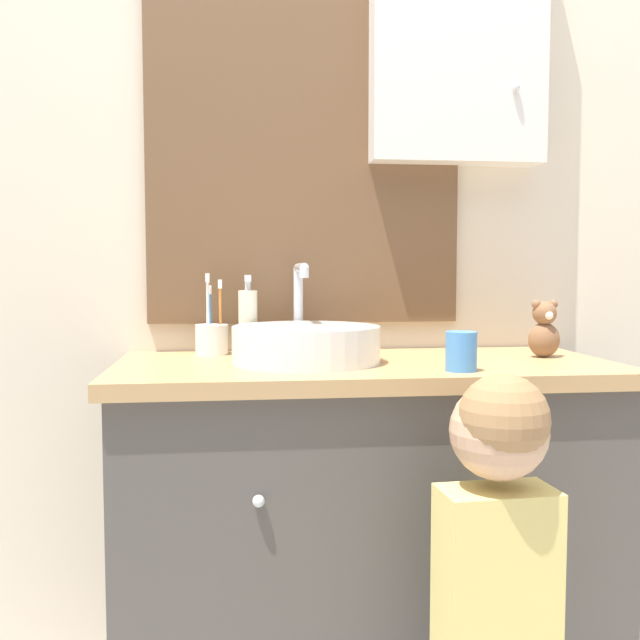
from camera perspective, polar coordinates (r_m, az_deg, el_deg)
name	(u,v)px	position (r m, az deg, el deg)	size (l,w,h in m)	color
wall_back	(350,178)	(1.92, 2.46, 11.26)	(3.20, 0.18, 2.50)	beige
vanity_counter	(364,537)	(1.74, 3.56, -16.95)	(1.13, 0.52, 0.83)	#4C4742
sink_basin	(306,342)	(1.61, -1.10, -1.81)	(0.33, 0.38, 0.23)	white
toothbrush_holder	(212,337)	(1.79, -8.64, -1.37)	(0.08, 0.08, 0.20)	silver
soap_dispenser	(248,322)	(1.76, -5.79, -0.13)	(0.05, 0.05, 0.20)	beige
child_figure	(497,561)	(1.36, 13.98, -18.20)	(0.21, 0.43, 0.86)	slate
teddy_bear	(544,330)	(1.79, 17.50, -0.78)	(0.08, 0.06, 0.14)	brown
drinking_cup	(461,351)	(1.51, 11.23, -2.48)	(0.06, 0.06, 0.08)	#4789D1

